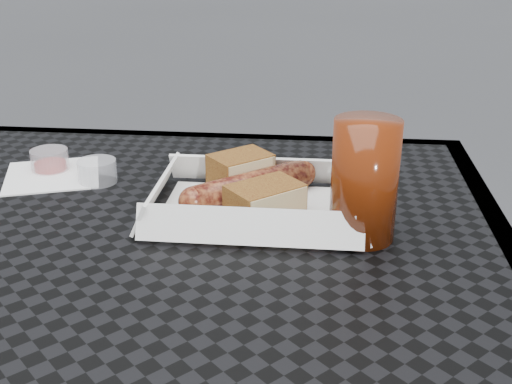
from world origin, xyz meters
TOP-DOWN VIEW (x-y plane):
  - patio_table at (0.00, 0.00)m, footprint 0.80×0.80m
  - food_tray at (0.11, 0.10)m, footprint 0.22×0.15m
  - bratwurst at (0.10, 0.13)m, footprint 0.15×0.14m
  - bread_near at (0.09, 0.17)m, footprint 0.09×0.09m
  - bread_far at (0.12, 0.08)m, footprint 0.09×0.09m
  - veg_garnish at (0.18, 0.06)m, footprint 0.03×0.03m
  - napkin at (-0.17, 0.19)m, footprint 0.15×0.15m
  - condiment_cup_sauce at (-0.18, 0.21)m, footprint 0.05×0.05m
  - condiment_cup_empty at (-0.10, 0.18)m, footprint 0.05×0.05m
  - drink_glass at (0.23, 0.05)m, footprint 0.07×0.07m

SIDE VIEW (x-z plane):
  - patio_table at x=0.00m, z-range 0.30..1.04m
  - napkin at x=-0.17m, z-range 0.74..0.75m
  - food_tray at x=0.11m, z-range 0.74..0.75m
  - veg_garnish at x=0.18m, z-range 0.75..0.75m
  - condiment_cup_sauce at x=-0.18m, z-range 0.74..0.78m
  - condiment_cup_empty at x=-0.10m, z-range 0.74..0.78m
  - bratwurst at x=0.10m, z-range 0.75..0.78m
  - bread_far at x=0.12m, z-range 0.75..0.79m
  - bread_near at x=0.09m, z-range 0.75..0.79m
  - drink_glass at x=0.23m, z-range 0.74..0.88m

